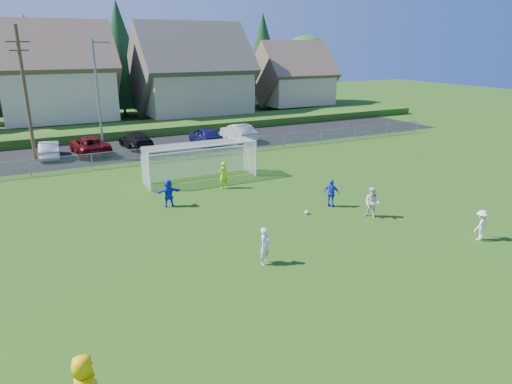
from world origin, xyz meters
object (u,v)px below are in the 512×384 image
Objects in this scene: car_c at (90,145)px; car_f at (238,132)px; player_white_a at (265,246)px; player_blue_a at (332,193)px; soccer_ball at (307,212)px; soccer_goal at (200,156)px; player_blue_b at (168,193)px; player_white_c at (481,225)px; player_white_b at (372,203)px; car_d at (136,140)px; car_b at (49,150)px; car_e at (205,136)px; goalkeeper at (223,175)px.

car_c is 13.19m from car_f.
player_white_a is 0.29× the size of car_c.
car_f is (3.31, 18.92, 0.02)m from player_blue_a.
soccer_ball is 0.03× the size of soccer_goal.
player_blue_a is 9.01m from player_blue_b.
player_white_c is at bearing 168.56° from player_blue_a.
player_white_a is at bearing -23.24° from player_white_c.
player_blue_a is 9.63m from soccer_goal.
player_blue_a is at bearing 172.88° from player_white_b.
player_white_b reaches higher than car_d.
car_b reaches higher than soccer_ball.
car_c is 3.97m from car_d.
player_blue_b is (-7.96, 4.22, 0.00)m from player_blue_a.
player_blue_b is 0.21× the size of soccer_goal.
player_white_c is 0.30× the size of car_f.
soccer_goal is (3.48, 4.26, 0.85)m from player_blue_b.
player_blue_a is 22.01m from car_c.
soccer_goal is (-4.47, -10.33, 0.82)m from car_e.
player_white_b is 12.08m from soccer_goal.
player_white_b reaches higher than soccer_ball.
car_d is at bearing -21.29° from player_blue_a.
player_white_c is 25.86m from car_e.
player_white_b is 1.04× the size of player_blue_b.
soccer_goal is (-7.85, 15.32, 0.91)m from player_white_c.
player_white_b is 0.30× the size of car_c.
soccer_goal is at bearing 179.40° from player_white_b.
car_d is 0.65× the size of soccer_goal.
player_white_a is 7.92m from player_blue_a.
soccer_ball is 0.05× the size of car_f.
player_white_c is 25.76m from car_f.
car_e is at bearing 170.79° from car_c.
player_blue_b is 0.33× the size of car_e.
soccer_goal reaches higher than goalkeeper.
player_white_b is 1.14× the size of player_white_c.
car_f is (2.48, 21.26, -0.02)m from player_white_b.
player_white_a is 1.11× the size of player_white_c.
player_blue_b reaches higher than player_white_c.
player_blue_a is (-3.36, 6.84, 0.06)m from player_white_c.
soccer_ball is at bearing 101.08° from goalkeeper.
car_f is at bearing 146.56° from player_white_b.
soccer_ball is at bearing 74.10° from car_f.
player_white_c is 15.83m from player_blue_b.
soccer_ball is 0.14× the size of player_blue_b.
car_b is 0.77× the size of car_c.
player_white_a is at bearing 83.48° from car_d.
soccer_goal is (-5.32, 10.81, 0.81)m from player_white_b.
player_blue_b is 15.57m from car_c.
player_blue_b is at bearing 92.82° from car_c.
soccer_ball is 0.13× the size of goalkeeper.
goalkeeper reaches higher than player_white_c.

